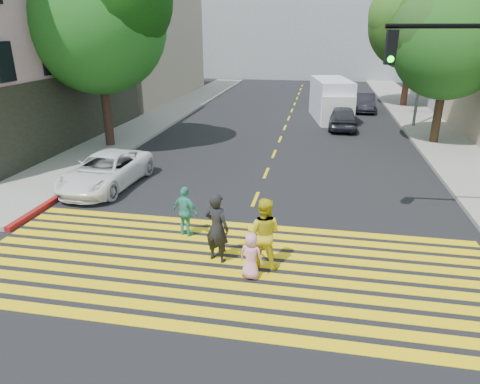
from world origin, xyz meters
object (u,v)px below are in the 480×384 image
(dark_car_near, at_px, (342,117))
(silver_car, at_px, (337,92))
(tree_right_far, at_px, (416,19))
(white_van, at_px, (332,101))
(dark_car_parked, at_px, (364,102))
(pedestrian_child, at_px, (251,256))
(pedestrian_man, at_px, (217,228))
(pedestrian_woman, at_px, (263,233))
(pedestrian_extra, at_px, (186,212))
(tree_left, at_px, (98,16))
(tree_right_near, at_px, (452,37))
(white_sedan, at_px, (106,171))

(dark_car_near, distance_m, silver_car, 11.13)
(tree_right_far, xyz_separation_m, white_van, (-5.68, -6.07, -5.12))
(dark_car_near, height_order, dark_car_parked, dark_car_near)
(pedestrian_child, distance_m, dark_car_near, 17.70)
(tree_right_far, bearing_deg, pedestrian_man, -108.92)
(tree_right_far, relative_size, pedestrian_woman, 5.09)
(pedestrian_extra, bearing_deg, pedestrian_child, 161.66)
(tree_left, relative_size, tree_right_near, 1.18)
(pedestrian_child, xyz_separation_m, white_sedan, (-6.47, 5.33, 0.05))
(tree_left, relative_size, tree_right_far, 0.99)
(tree_right_far, bearing_deg, white_sedan, -124.26)
(pedestrian_extra, relative_size, dark_car_parked, 0.39)
(silver_car, bearing_deg, tree_right_far, 146.67)
(tree_right_near, height_order, dark_car_parked, tree_right_near)
(pedestrian_man, xyz_separation_m, pedestrian_woman, (1.20, -0.04, -0.01))
(tree_right_near, bearing_deg, dark_car_parked, 107.15)
(pedestrian_woman, bearing_deg, pedestrian_extra, -21.91)
(pedestrian_extra, xyz_separation_m, dark_car_near, (4.96, 15.60, -0.06))
(pedestrian_woman, distance_m, pedestrian_child, 0.73)
(white_sedan, distance_m, dark_car_parked, 21.54)
(tree_left, height_order, tree_right_near, tree_left)
(tree_right_near, height_order, white_sedan, tree_right_near)
(pedestrian_man, relative_size, pedestrian_child, 1.59)
(pedestrian_man, distance_m, pedestrian_extra, 1.74)
(silver_car, bearing_deg, pedestrian_man, 74.11)
(pedestrian_man, bearing_deg, silver_car, -76.22)
(tree_right_near, bearing_deg, silver_car, 108.55)
(pedestrian_extra, distance_m, silver_car, 27.18)
(pedestrian_woman, height_order, pedestrian_child, pedestrian_woman)
(tree_left, relative_size, pedestrian_woman, 5.01)
(white_sedan, bearing_deg, pedestrian_extra, -35.66)
(white_van, bearing_deg, tree_left, -149.26)
(tree_right_far, bearing_deg, pedestrian_child, -106.51)
(pedestrian_extra, relative_size, white_van, 0.26)
(tree_left, xyz_separation_m, silver_car, (11.65, 17.83, -5.56))
(tree_right_far, distance_m, pedestrian_man, 27.59)
(pedestrian_woman, distance_m, dark_car_parked, 23.61)
(silver_car, relative_size, dark_car_parked, 1.22)
(tree_right_far, bearing_deg, white_van, -133.12)
(white_sedan, bearing_deg, dark_car_near, 56.16)
(white_sedan, relative_size, dark_car_near, 1.12)
(silver_car, bearing_deg, pedestrian_extra, 71.22)
(tree_left, bearing_deg, pedestrian_extra, -52.91)
(dark_car_parked, bearing_deg, white_van, -122.90)
(tree_right_near, relative_size, pedestrian_man, 4.18)
(tree_right_near, bearing_deg, pedestrian_child, -117.12)
(pedestrian_woman, relative_size, dark_car_parked, 0.47)
(tree_right_near, height_order, dark_car_near, tree_right_near)
(pedestrian_child, relative_size, pedestrian_extra, 0.78)
(tree_right_far, height_order, silver_car, tree_right_far)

